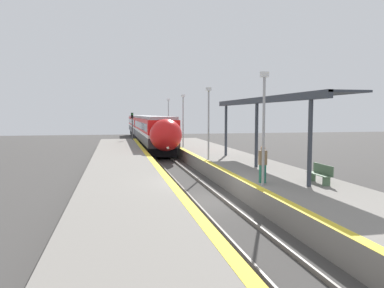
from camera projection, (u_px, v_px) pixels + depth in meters
name	position (u px, v px, depth m)	size (l,w,h in m)	color
ground_plane	(208.00, 201.00, 17.91)	(120.00, 120.00, 0.00)	#423F3D
rail_left	(193.00, 200.00, 17.75)	(0.08, 90.00, 0.15)	slate
rail_right	(223.00, 199.00, 18.05)	(0.08, 90.00, 0.15)	slate
train	(145.00, 127.00, 53.02)	(2.93, 45.63, 3.93)	black
platform_right	(286.00, 188.00, 18.68)	(4.82, 64.00, 0.97)	gray
platform_left	(128.00, 195.00, 17.09)	(4.42, 64.00, 0.97)	gray
platform_bench	(321.00, 173.00, 17.29)	(0.44, 1.66, 0.89)	#4C6B4C
person_waiting	(263.00, 164.00, 17.40)	(0.36, 0.23, 1.75)	#1E604C
railway_signal	(132.00, 126.00, 46.69)	(0.28, 0.28, 4.33)	#59595E
lamppost_near	(264.00, 120.00, 16.69)	(0.36, 0.20, 5.08)	#9E9EA3
lamppost_mid	(209.00, 118.00, 26.42)	(0.36, 0.20, 5.08)	#9E9EA3
lamppost_far	(183.00, 117.00, 36.15)	(0.36, 0.20, 5.08)	#9E9EA3
lamppost_farthest	(168.00, 116.00, 45.88)	(0.36, 0.20, 5.08)	#9E9EA3
station_canopy	(266.00, 103.00, 22.64)	(2.02, 15.68, 4.20)	#333842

